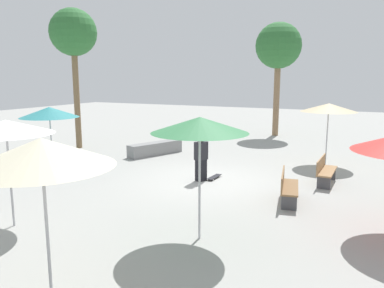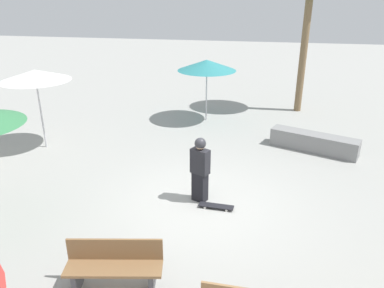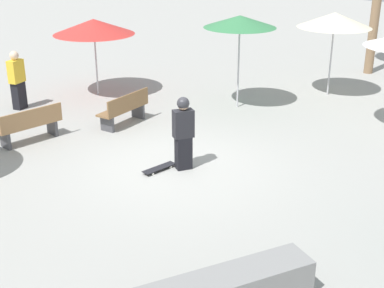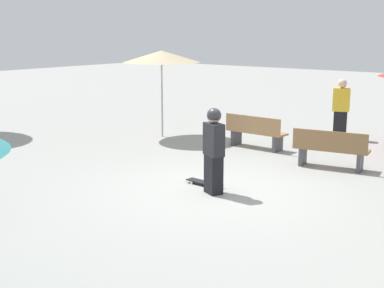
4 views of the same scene
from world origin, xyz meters
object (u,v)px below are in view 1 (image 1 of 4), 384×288
(bench_far, at_px, (325,171))
(palm_tree_center_right, at_px, (73,35))
(shade_umbrella_green, at_px, (200,125))
(bench_near, at_px, (288,187))
(skateboard, at_px, (214,177))
(shade_umbrella_cream, at_px, (41,153))
(concrete_ledge, at_px, (155,149))
(shade_umbrella_white, at_px, (6,127))
(palm_tree_right, at_px, (278,47))
(shade_umbrella_tan, at_px, (329,108))
(shade_umbrella_teal, at_px, (49,112))
(skater_main, at_px, (201,155))

(bench_far, height_order, palm_tree_center_right, palm_tree_center_right)
(shade_umbrella_green, bearing_deg, bench_near, -110.26)
(skateboard, distance_m, shade_umbrella_cream, 7.79)
(concrete_ledge, distance_m, shade_umbrella_white, 8.68)
(palm_tree_center_right, xyz_separation_m, palm_tree_right, (-7.64, -8.12, -0.26))
(shade_umbrella_tan, bearing_deg, bench_far, 96.11)
(skateboard, height_order, shade_umbrella_green, shade_umbrella_green)
(concrete_ledge, bearing_deg, shade_umbrella_white, 98.71)
(concrete_ledge, height_order, bench_near, bench_near)
(concrete_ledge, distance_m, shade_umbrella_tan, 7.40)
(shade_umbrella_teal, bearing_deg, shade_umbrella_cream, 135.93)
(concrete_ledge, bearing_deg, skateboard, 146.80)
(bench_far, xyz_separation_m, shade_umbrella_tan, (0.31, -2.87, 1.81))
(bench_near, height_order, bench_far, same)
(shade_umbrella_cream, bearing_deg, skateboard, -87.73)
(concrete_ledge, relative_size, shade_umbrella_teal, 1.16)
(palm_tree_right, bearing_deg, shade_umbrella_green, 97.62)
(shade_umbrella_green, distance_m, palm_tree_center_right, 12.22)
(shade_umbrella_teal, relative_size, shade_umbrella_green, 0.88)
(shade_umbrella_teal, distance_m, shade_umbrella_green, 8.44)
(shade_umbrella_teal, relative_size, palm_tree_right, 0.36)
(bench_near, bearing_deg, shade_umbrella_tan, 165.20)
(skateboard, xyz_separation_m, shade_umbrella_green, (-1.55, 4.56, 2.37))
(shade_umbrella_white, bearing_deg, shade_umbrella_green, -163.33)
(skateboard, relative_size, bench_far, 0.50)
(palm_tree_center_right, bearing_deg, bench_far, 173.26)
(bench_near, height_order, shade_umbrella_white, shade_umbrella_white)
(shade_umbrella_tan, bearing_deg, bench_near, 85.61)
(skater_main, height_order, palm_tree_right, palm_tree_right)
(skateboard, bearing_deg, shade_umbrella_green, -157.94)
(palm_tree_center_right, bearing_deg, shade_umbrella_teal, 118.53)
(shade_umbrella_cream, bearing_deg, shade_umbrella_teal, -44.07)
(shade_umbrella_cream, relative_size, shade_umbrella_white, 1.02)
(skater_main, bearing_deg, skateboard, -9.11)
(bench_far, bearing_deg, shade_umbrella_cream, -18.99)
(shade_umbrella_tan, height_order, palm_tree_center_right, palm_tree_center_right)
(concrete_ledge, height_order, shade_umbrella_cream, shade_umbrella_cream)
(skater_main, bearing_deg, shade_umbrella_white, -178.10)
(palm_tree_center_right, bearing_deg, shade_umbrella_tan, -172.38)
(shade_umbrella_cream, height_order, shade_umbrella_green, shade_umbrella_green)
(shade_umbrella_teal, bearing_deg, skateboard, -169.09)
(shade_umbrella_green, bearing_deg, bench_far, -108.81)
(skateboard, bearing_deg, shade_umbrella_tan, -35.92)
(shade_umbrella_tan, distance_m, palm_tree_right, 8.05)
(bench_far, height_order, shade_umbrella_tan, shade_umbrella_tan)
(shade_umbrella_white, bearing_deg, concrete_ledge, -81.29)
(bench_near, distance_m, shade_umbrella_tan, 5.53)
(skater_main, xyz_separation_m, shade_umbrella_tan, (-3.43, -4.28, 1.38))
(concrete_ledge, height_order, palm_tree_center_right, palm_tree_center_right)
(concrete_ledge, distance_m, palm_tree_right, 9.88)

